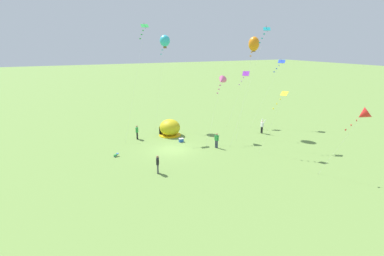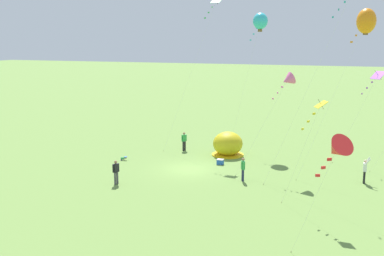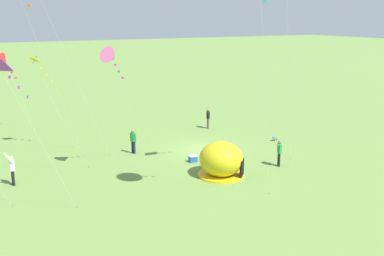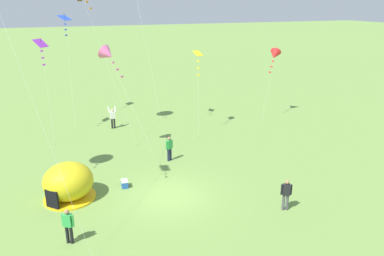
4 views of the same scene
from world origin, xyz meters
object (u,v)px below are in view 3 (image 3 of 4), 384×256
Objects in this scene: cooler_box at (193,159)px; kite_yellow at (39,65)px; popup_tent at (221,160)px; kite_red at (3,61)px; person_center_field at (208,117)px; person_arms_raised at (12,168)px; toddler_crawling at (275,138)px; kite_purple at (3,71)px; person_far_back at (133,140)px; person_watching_sky at (279,152)px; kite_pink at (111,57)px.

kite_yellow is at bearing 45.78° from cooler_box.
popup_tent is 0.44× the size of kite_red.
person_center_field is at bearing -91.67° from kite_yellow.
toddler_crawling is at bearing -88.88° from person_arms_raised.
toddler_crawling is 0.29× the size of person_arms_raised.
kite_yellow reaches higher than person_arms_raised.
kite_purple is (-11.16, 16.91, 6.09)m from person_center_field.
person_far_back is (2.08, 10.80, 0.79)m from toddler_crawling.
cooler_box is (3.10, 0.23, -0.78)m from popup_tent.
popup_tent is at bearing -86.68° from kite_purple.
person_arms_raised reaches higher than person_far_back.
person_watching_sky is 0.26× the size of kite_yellow.
kite_pink is at bearing 143.59° from person_far_back.
person_center_field is at bearing -56.55° from kite_pink.
cooler_box is 0.32× the size of person_center_field.
person_arms_raised reaches higher than cooler_box.
popup_tent reaches higher than person_arms_raised.
popup_tent reaches higher than person_watching_sky.
toddler_crawling is 19.06m from person_arms_raised.
kite_red is (14.25, 17.46, 5.57)m from toddler_crawling.
kite_purple reaches higher than cooler_box.
kite_purple is at bearing 123.37° from kite_pink.
kite_yellow is 0.87× the size of kite_pink.
person_far_back is 0.22× the size of kite_purple.
kite_yellow is (11.12, 12.43, 5.07)m from person_watching_sky.
kite_yellow is (10.87, 8.22, 5.04)m from popup_tent.
person_arms_raised is 8.44m from kite_pink.
person_far_back is at bearing -151.34° from kite_red.
kite_pink is (3.67, 9.65, 6.11)m from person_watching_sky.
person_center_field is 0.22× the size of kite_purple.
kite_pink is 1.20× the size of kite_red.
person_far_back is (3.64, 2.76, 0.74)m from cooler_box.
kite_purple reaches higher than popup_tent.
kite_red is at bearing -6.19° from person_arms_raised.
kite_pink is (3.42, 5.44, 6.08)m from popup_tent.
person_far_back is (6.74, 3.00, -0.03)m from popup_tent.
cooler_box is 0.32× the size of person_far_back.
person_center_field is 0.22× the size of kite_pink.
kite_yellow is at bearing -24.64° from person_arms_raised.
person_far_back is 14.68m from kite_red.
toddler_crawling is at bearing -36.19° from person_watching_sky.
kite_pink is (-7.45, -2.78, 1.04)m from kite_yellow.
popup_tent is 1.63× the size of person_watching_sky.
person_far_back and person_center_field have the same top height.
person_arms_raised is 0.25× the size of kite_pink.
popup_tent is 11.72m from person_center_field.
cooler_box is at bearing -142.79° from person_far_back.
toddler_crawling is at bearing -74.66° from kite_purple.
toddler_crawling is 21.33m from kite_purple.
toddler_crawling is 0.32× the size of person_center_field.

